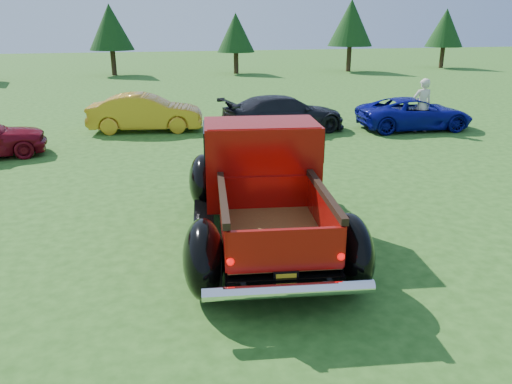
# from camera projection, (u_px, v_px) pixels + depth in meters

# --- Properties ---
(ground) EXTENTS (120.00, 120.00, 0.00)m
(ground) POSITION_uv_depth(u_px,v_px,m) (254.00, 241.00, 9.20)
(ground) COLOR #275217
(ground) RESTS_ON ground
(tree_mid_left) EXTENTS (3.20, 3.20, 5.00)m
(tree_mid_left) POSITION_uv_depth(u_px,v_px,m) (110.00, 27.00, 35.83)
(tree_mid_left) COLOR #332114
(tree_mid_left) RESTS_ON ground
(tree_mid_right) EXTENTS (2.82, 2.82, 4.40)m
(tree_mid_right) POSITION_uv_depth(u_px,v_px,m) (236.00, 33.00, 37.12)
(tree_mid_right) COLOR #332114
(tree_mid_right) RESTS_ON ground
(tree_east) EXTENTS (3.46, 3.46, 5.40)m
(tree_east) POSITION_uv_depth(u_px,v_px,m) (351.00, 23.00, 38.50)
(tree_east) COLOR #332114
(tree_east) RESTS_ON ground
(tree_far_east) EXTENTS (3.07, 3.07, 4.80)m
(tree_far_east) POSITION_uv_depth(u_px,v_px,m) (445.00, 28.00, 41.62)
(tree_far_east) COLOR #332114
(tree_far_east) RESTS_ON ground
(pickup_truck) EXTENTS (3.38, 6.01, 2.14)m
(pickup_truck) POSITION_uv_depth(u_px,v_px,m) (261.00, 181.00, 9.35)
(pickup_truck) COLOR black
(pickup_truck) RESTS_ON ground
(show_car_yellow) EXTENTS (4.25, 2.01, 1.34)m
(show_car_yellow) POSITION_uv_depth(u_px,v_px,m) (146.00, 113.00, 18.18)
(show_car_yellow) COLOR gold
(show_car_yellow) RESTS_ON ground
(show_car_grey) EXTENTS (4.80, 2.55, 1.33)m
(show_car_grey) POSITION_uv_depth(u_px,v_px,m) (284.00, 114.00, 17.96)
(show_car_grey) COLOR black
(show_car_grey) RESTS_ON ground
(show_car_blue) EXTENTS (4.34, 2.25, 1.17)m
(show_car_blue) POSITION_uv_depth(u_px,v_px,m) (415.00, 114.00, 18.50)
(show_car_blue) COLOR #0B0E7F
(show_car_blue) RESTS_ON ground
(spectator) EXTENTS (0.73, 0.51, 1.91)m
(spectator) POSITION_uv_depth(u_px,v_px,m) (422.00, 105.00, 17.99)
(spectator) COLOR beige
(spectator) RESTS_ON ground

